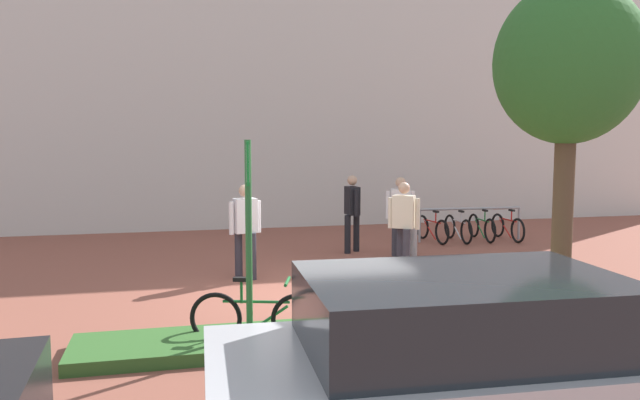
% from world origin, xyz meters
% --- Properties ---
extents(ground_plane, '(60.00, 60.00, 0.00)m').
position_xyz_m(ground_plane, '(0.00, 0.00, 0.00)').
color(ground_plane, brown).
extents(building_facade, '(28.00, 1.20, 10.00)m').
position_xyz_m(building_facade, '(0.00, 8.22, 5.00)').
color(building_facade, silver).
rests_on(building_facade, ground).
extents(planter_strip, '(7.00, 1.10, 0.16)m').
position_xyz_m(planter_strip, '(-0.04, -2.26, 0.08)').
color(planter_strip, '#336028').
rests_on(planter_strip, ground).
extents(tree_sidewalk, '(2.00, 2.00, 4.68)m').
position_xyz_m(tree_sidewalk, '(2.95, -2.13, 3.53)').
color(tree_sidewalk, brown).
rests_on(tree_sidewalk, ground).
extents(parking_sign_post, '(0.08, 0.36, 2.55)m').
position_xyz_m(parking_sign_post, '(-1.42, -2.26, 1.66)').
color(parking_sign_post, '#2D7238').
rests_on(parking_sign_post, ground).
extents(bike_at_sign, '(1.63, 0.59, 0.86)m').
position_xyz_m(bike_at_sign, '(-1.33, -2.19, 0.35)').
color(bike_at_sign, black).
rests_on(bike_at_sign, ground).
extents(bike_rack_cluster, '(2.66, 1.72, 0.83)m').
position_xyz_m(bike_rack_cluster, '(4.82, 4.34, 0.35)').
color(bike_rack_cluster, '#99999E').
rests_on(bike_rack_cluster, ground).
extents(bollard_steel, '(0.16, 0.16, 0.90)m').
position_xyz_m(bollard_steel, '(2.75, 2.87, 0.45)').
color(bollard_steel, '#ADADB2').
rests_on(bollard_steel, ground).
extents(person_suited_navy, '(0.40, 0.61, 1.72)m').
position_xyz_m(person_suited_navy, '(1.55, 3.52, 0.98)').
color(person_suited_navy, black).
rests_on(person_suited_navy, ground).
extents(person_casual_tan, '(0.53, 0.47, 1.72)m').
position_xyz_m(person_casual_tan, '(1.94, 1.36, 0.98)').
color(person_casual_tan, '#2D2D38').
rests_on(person_casual_tan, ground).
extents(person_shirt_white, '(0.59, 0.34, 1.72)m').
position_xyz_m(person_shirt_white, '(-1.05, 1.47, 0.98)').
color(person_shirt_white, '#2D2D38').
rests_on(person_shirt_white, ground).
extents(person_shirt_blue, '(0.59, 0.45, 1.72)m').
position_xyz_m(person_shirt_blue, '(2.38, 2.72, 0.98)').
color(person_shirt_blue, '#2D2D38').
rests_on(person_shirt_blue, ground).
extents(car_silver_sedan, '(4.37, 2.17, 1.54)m').
position_xyz_m(car_silver_sedan, '(-0.02, -5.44, 0.76)').
color(car_silver_sedan, '#B7B7BC').
rests_on(car_silver_sedan, ground).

